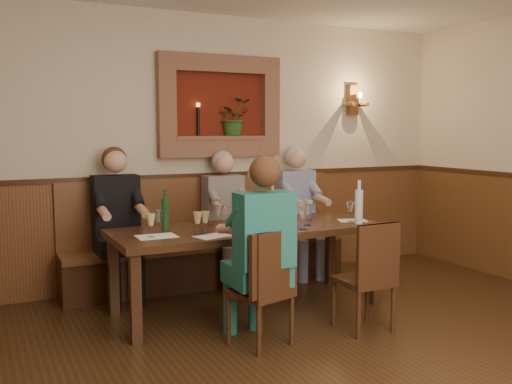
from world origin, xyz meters
TOP-DOWN VIEW (x-y plane):
  - room_shell at (0.00, 0.00)m, footprint 6.04×6.04m
  - wainscoting at (0.00, -0.00)m, footprint 6.02×6.02m
  - wall_niche at (0.24, 2.94)m, footprint 1.36×0.30m
  - wall_sconce at (1.90, 2.93)m, footprint 0.25×0.20m
  - dining_table at (0.00, 1.85)m, footprint 2.40×0.90m
  - bench at (0.00, 2.79)m, footprint 3.00×0.45m
  - chair_near_left at (-0.28, 1.03)m, footprint 0.49×0.49m
  - chair_near_right at (0.60, 0.95)m, footprint 0.39×0.39m
  - person_bench_left at (-0.96, 2.69)m, footprint 0.43×0.53m
  - person_bench_mid at (0.15, 2.69)m, footprint 0.41×0.50m
  - person_bench_right at (1.01, 2.69)m, footprint 0.42×0.51m
  - person_chair_front at (-0.29, 1.07)m, footprint 0.42×0.51m
  - spittoon_bucket at (-0.05, 1.76)m, footprint 0.26×0.26m
  - wine_bottle_green_a at (0.23, 1.83)m, footprint 0.09×0.09m
  - wine_bottle_green_b at (-0.71, 2.02)m, footprint 0.07×0.07m
  - water_bottle at (0.99, 1.57)m, footprint 0.08×0.08m
  - tasting_sheet_a at (-0.86, 1.76)m, footprint 0.32×0.23m
  - tasting_sheet_b at (0.02, 1.61)m, footprint 0.25×0.18m
  - tasting_sheet_c at (1.03, 1.72)m, footprint 0.31×0.26m
  - tasting_sheet_d at (-0.45, 1.57)m, footprint 0.32×0.26m
  - wine_glass_0 at (-0.92, 1.74)m, footprint 0.08×0.08m
  - wine_glass_1 at (-0.80, 1.91)m, footprint 0.08×0.08m
  - wine_glass_2 at (-0.48, 1.67)m, footprint 0.08×0.08m
  - wine_glass_3 at (-0.24, 1.94)m, footprint 0.08×0.08m
  - wine_glass_4 at (-0.06, 1.73)m, footprint 0.08×0.08m
  - wine_glass_5 at (0.17, 1.94)m, footprint 0.08×0.08m
  - wine_glass_6 at (0.51, 1.69)m, footprint 0.08×0.08m
  - wine_glass_7 at (0.67, 1.92)m, footprint 0.08×0.08m
  - wine_glass_8 at (0.97, 1.68)m, footprint 0.08×0.08m
  - wine_glass_9 at (-0.14, 1.59)m, footprint 0.08×0.08m
  - wine_glass_10 at (-0.55, 1.67)m, footprint 0.08×0.08m
  - wine_glass_11 at (0.37, 1.52)m, footprint 0.08×0.08m

SIDE VIEW (x-z plane):
  - chair_near_left at x=-0.28m, z-range -0.19..0.70m
  - chair_near_right at x=0.60m, z-range -0.19..0.70m
  - bench at x=0.00m, z-range -0.23..0.88m
  - person_bench_mid at x=0.15m, z-range -0.12..1.27m
  - wainscoting at x=0.00m, z-range 0.01..1.16m
  - person_bench_right at x=1.01m, z-range -0.12..1.30m
  - person_chair_front at x=-0.29m, z-range -0.12..1.30m
  - person_bench_left at x=-0.96m, z-range -0.12..1.32m
  - dining_table at x=0.00m, z-range 0.30..1.05m
  - tasting_sheet_a at x=-0.86m, z-range 0.75..0.75m
  - tasting_sheet_b at x=0.02m, z-range 0.75..0.75m
  - tasting_sheet_c at x=1.03m, z-range 0.75..0.75m
  - tasting_sheet_d at x=-0.45m, z-range 0.75..0.75m
  - wine_glass_0 at x=-0.92m, z-range 0.75..0.94m
  - wine_glass_1 at x=-0.80m, z-range 0.75..0.94m
  - wine_glass_2 at x=-0.48m, z-range 0.75..0.94m
  - wine_glass_3 at x=-0.24m, z-range 0.75..0.94m
  - wine_glass_4 at x=-0.06m, z-range 0.75..0.94m
  - wine_glass_5 at x=0.17m, z-range 0.75..0.94m
  - wine_glass_6 at x=0.51m, z-range 0.75..0.94m
  - wine_glass_7 at x=0.67m, z-range 0.75..0.94m
  - wine_glass_8 at x=0.97m, z-range 0.75..0.94m
  - wine_glass_9 at x=-0.14m, z-range 0.75..0.94m
  - wine_glass_10 at x=-0.55m, z-range 0.75..0.94m
  - wine_glass_11 at x=0.37m, z-range 0.75..0.94m
  - spittoon_bucket at x=-0.05m, z-range 0.75..1.03m
  - wine_bottle_green_b at x=-0.71m, z-range 0.72..1.07m
  - wine_bottle_green_a at x=0.23m, z-range 0.71..1.10m
  - water_bottle at x=0.99m, z-range 0.71..1.11m
  - wall_niche at x=0.24m, z-range 1.28..2.34m
  - room_shell at x=0.00m, z-range 0.48..3.30m
  - wall_sconce at x=1.90m, z-range 1.77..2.12m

